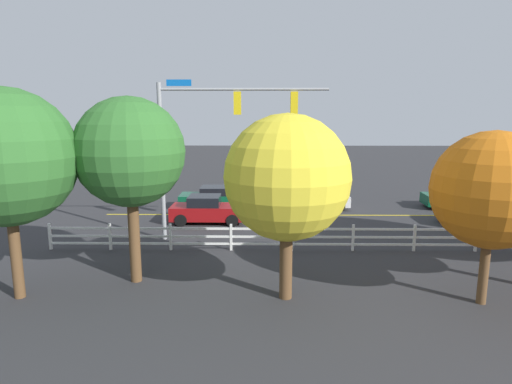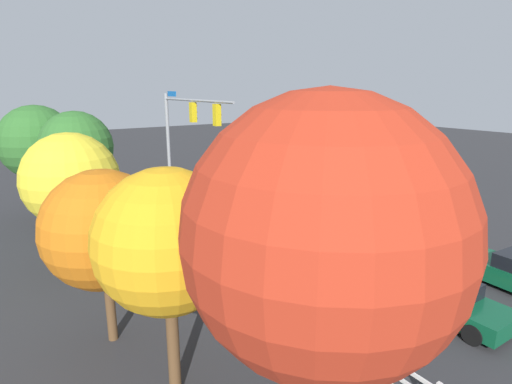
% 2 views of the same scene
% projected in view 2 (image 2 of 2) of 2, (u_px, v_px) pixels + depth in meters
% --- Properties ---
extents(ground_plane, '(120.00, 120.00, 0.00)m').
position_uv_depth(ground_plane, '(291.00, 222.00, 23.83)').
color(ground_plane, '#2D2D30').
extents(lane_center_stripe, '(28.00, 0.16, 0.01)m').
position_uv_depth(lane_center_stripe, '(342.00, 243.00, 20.62)').
color(lane_center_stripe, gold).
rests_on(lane_center_stripe, ground_plane).
extents(signal_assembly, '(7.58, 0.38, 7.26)m').
position_uv_depth(signal_assembly, '(184.00, 132.00, 22.43)').
color(signal_assembly, gray).
rests_on(signal_assembly, ground_plane).
extents(car_0, '(4.16, 1.84, 1.28)m').
position_uv_depth(car_0, '(445.00, 298.00, 13.97)').
color(car_0, '#0C4C2D').
rests_on(car_0, ground_plane).
extents(car_1, '(4.07, 2.00, 1.35)m').
position_uv_depth(car_1, '(276.00, 192.00, 27.85)').
color(car_1, '#0C4C2D').
rests_on(car_1, ground_plane).
extents(car_2, '(3.97, 1.84, 1.47)m').
position_uv_depth(car_2, '(230.00, 200.00, 25.73)').
color(car_2, maroon).
rests_on(car_2, ground_plane).
extents(car_4, '(4.16, 1.89, 1.34)m').
position_uv_depth(car_4, '(345.00, 216.00, 22.66)').
color(car_4, silver).
rests_on(car_4, ground_plane).
extents(white_rail_fence, '(26.10, 0.10, 1.15)m').
position_uv_depth(white_rail_fence, '(214.00, 254.00, 17.69)').
color(white_rail_fence, white).
rests_on(white_rail_fence, ground_plane).
extents(tree_0, '(3.66, 3.66, 6.33)m').
position_uv_depth(tree_0, '(77.00, 147.00, 21.50)').
color(tree_0, brown).
rests_on(tree_0, ground_plane).
extents(tree_1, '(5.19, 5.19, 7.52)m').
position_uv_depth(tree_1, '(324.00, 235.00, 7.49)').
color(tree_1, brown).
rests_on(tree_1, ground_plane).
extents(tree_2, '(3.42, 3.42, 5.78)m').
position_uv_depth(tree_2, '(168.00, 241.00, 9.56)').
color(tree_2, brown).
rests_on(tree_2, ground_plane).
extents(tree_3, '(3.84, 3.84, 5.77)m').
position_uv_depth(tree_3, '(71.00, 180.00, 16.82)').
color(tree_3, brown).
rests_on(tree_3, ground_plane).
extents(tree_4, '(3.48, 3.48, 5.28)m').
position_uv_depth(tree_4, '(103.00, 230.00, 11.92)').
color(tree_4, brown).
rests_on(tree_4, ground_plane).
extents(tree_5, '(4.18, 4.18, 6.55)m').
position_uv_depth(tree_5, '(37.00, 143.00, 23.39)').
color(tree_5, brown).
rests_on(tree_5, ground_plane).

